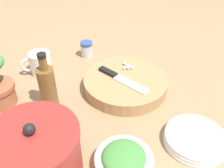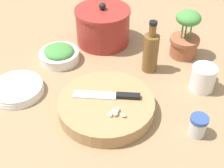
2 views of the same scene
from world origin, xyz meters
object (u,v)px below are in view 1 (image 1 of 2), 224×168
Objects in this scene: cutting_board at (125,83)px; oil_bottle at (47,86)px; stock_pot at (36,154)px; plate_stack at (195,139)px; chef_knife at (119,78)px; spice_jar at (87,49)px; coffee_mug at (40,63)px; garlic_cloves at (128,66)px; herb_bowl at (124,160)px.

oil_bottle reaches higher than cutting_board.
plate_stack is at bearing -127.22° from stock_pot.
cutting_board is at bearing 146.32° from chef_knife.
plate_stack is at bearing 166.99° from cutting_board.
stock_pot reaches higher than plate_stack.
spice_jar is 0.61× the size of coffee_mug.
oil_bottle reaches higher than spice_jar.
garlic_cloves is 0.37× the size of herb_bowl.
cutting_board is at bearing -121.17° from oil_bottle.
chef_knife is 0.28m from spice_jar.
spice_jar is at bearing -14.10° from plate_stack.
stock_pot is at bearing 99.79° from garlic_cloves.
coffee_mug is 0.64m from plate_stack.
spice_jar reaches higher than herb_bowl.
cutting_board is at bearing 164.67° from spice_jar.
herb_bowl is 0.77× the size of oil_bottle.
herb_bowl is at bearing 174.29° from oil_bottle.
coffee_mug is at bearing 23.32° from cutting_board.
spice_jar is 0.22m from coffee_mug.
chef_knife is 0.41m from stock_pot.
coffee_mug is at bearing -28.37° from oil_bottle.
cutting_board is 4.53× the size of spice_jar.
coffee_mug is (0.05, 0.21, 0.01)m from spice_jar.
stock_pot is at bearing 135.95° from oil_bottle.
garlic_cloves is 0.24m from spice_jar.
coffee_mug is 0.49× the size of stock_pot.
cutting_board is at bearing 120.67° from garlic_cloves.
oil_bottle is at bearing 113.12° from spice_jar.
plate_stack is (-0.35, 0.13, -0.04)m from garlic_cloves.
cutting_board is 0.43m from stock_pot.
chef_knife is 1.06× the size of oil_bottle.
chef_knife is 1.93× the size of coffee_mug.
herb_bowl is (-0.24, 0.33, -0.03)m from garlic_cloves.
coffee_mug is (0.53, -0.13, 0.02)m from herb_bowl.
spice_jar is (0.26, -0.10, -0.02)m from chef_knife.
herb_bowl is at bearing 61.46° from plate_stack.
coffee_mug is at bearing -67.99° from chef_knife.
cutting_board is 0.34m from herb_bowl.
stock_pot is (-0.32, 0.50, 0.04)m from spice_jar.
oil_bottle is at bearing 19.79° from plate_stack.
cutting_board is 0.32m from plate_stack.
chef_knife is at bearing 55.42° from cutting_board.
garlic_cloves is (0.03, -0.06, 0.03)m from cutting_board.
spice_jar is at bearing -56.87° from stock_pot.
cutting_board is 1.44× the size of chef_knife.
cutting_board is 0.07m from garlic_cloves.
herb_bowl is 0.54m from coffee_mug.
chef_knife is 0.95× the size of stock_pot.
oil_bottle is (-0.13, 0.31, 0.05)m from spice_jar.
stock_pot is (0.16, 0.15, 0.05)m from herb_bowl.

